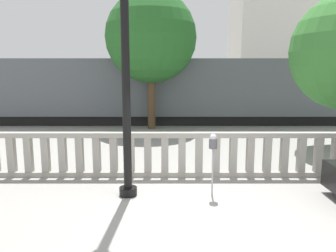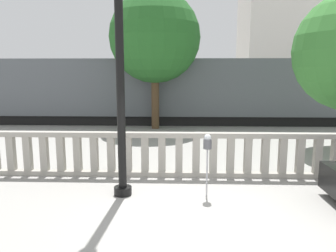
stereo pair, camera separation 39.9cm
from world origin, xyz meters
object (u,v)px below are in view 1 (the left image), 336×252
Objects in this scene: lamppost at (124,60)px; train_near at (218,90)px; tree_right at (149,37)px; parking_meter at (211,145)px.

lamppost is 12.22m from train_near.
train_near is (3.97, 11.48, -1.31)m from lamppost.
parking_meter is at bearing -78.55° from tree_right.
tree_right is (0.10, 9.52, 1.45)m from lamppost.
lamppost is 0.95× the size of tree_right.
tree_right is at bearing -153.04° from train_near.
train_near is 5.14m from tree_right.
tree_right is at bearing 101.45° from parking_meter.
parking_meter is 0.05× the size of train_near.
train_near is 4.13× the size of tree_right.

